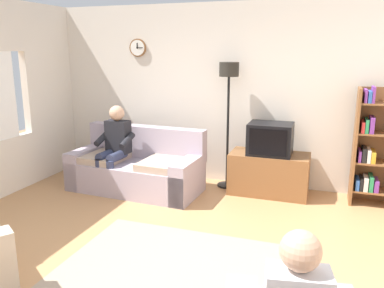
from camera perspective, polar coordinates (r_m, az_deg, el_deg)
The scene contains 9 objects.
ground_plane at distance 4.03m, azimuth -4.29°, elevation -16.63°, with size 12.00×12.00×0.00m, color #B27F51.
back_wall_assembly at distance 6.06m, azimuth 5.51°, elevation 7.07°, with size 6.20×0.17×2.70m.
couch at distance 5.86m, azimuth -7.98°, elevation -3.59°, with size 1.94×0.98×0.90m.
tv_stand at distance 5.75m, azimuth 11.06°, elevation -4.22°, with size 1.10×0.56×0.59m.
tv at distance 5.60m, azimuth 11.26°, elevation 0.75°, with size 0.60×0.49×0.44m.
bookshelf at distance 5.70m, azimuth 25.19°, elevation -0.54°, with size 0.68×0.36×1.57m.
floor_lamp at distance 5.73m, azimuth 5.32°, elevation 7.72°, with size 0.28×0.28×1.85m.
area_rug at distance 3.86m, azimuth -2.24°, elevation -17.97°, with size 2.20×1.70×0.01m, color gray.
person_on_couch at distance 5.80m, azimuth -11.15°, elevation 0.06°, with size 0.53×0.55×1.24m.
Camera 1 is at (1.41, -3.19, 2.02)m, focal length 36.87 mm.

